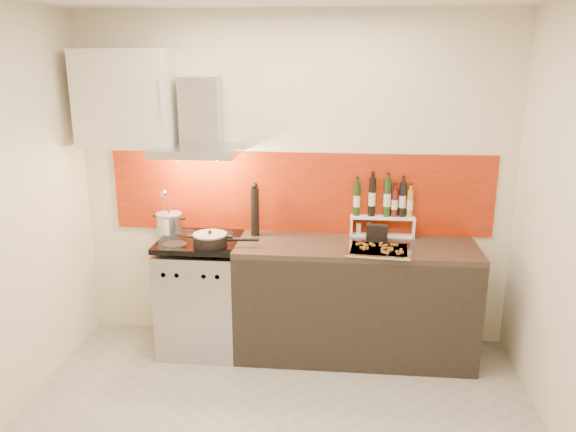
# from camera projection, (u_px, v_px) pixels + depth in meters

# --- Properties ---
(back_wall) EXTENTS (3.40, 0.02, 2.60)m
(back_wall) POSITION_uv_depth(u_px,v_px,m) (294.00, 183.00, 4.42)
(back_wall) COLOR silver
(back_wall) RESTS_ON ground
(backsplash) EXTENTS (3.00, 0.02, 0.64)m
(backsplash) POSITION_uv_depth(u_px,v_px,m) (300.00, 193.00, 4.42)
(backsplash) COLOR maroon
(backsplash) RESTS_ON back_wall
(range_stove) EXTENTS (0.60, 0.60, 0.91)m
(range_stove) POSITION_uv_depth(u_px,v_px,m) (202.00, 295.00, 4.42)
(range_stove) COLOR #B7B7BA
(range_stove) RESTS_ON ground
(counter) EXTENTS (1.80, 0.60, 0.90)m
(counter) POSITION_uv_depth(u_px,v_px,m) (355.00, 300.00, 4.31)
(counter) COLOR black
(counter) RESTS_ON ground
(range_hood) EXTENTS (0.62, 0.50, 0.61)m
(range_hood) POSITION_uv_depth(u_px,v_px,m) (199.00, 127.00, 4.21)
(range_hood) COLOR #B7B7BA
(range_hood) RESTS_ON back_wall
(upper_cabinet) EXTENTS (0.70, 0.35, 0.72)m
(upper_cabinet) POSITION_uv_depth(u_px,v_px,m) (126.00, 99.00, 4.19)
(upper_cabinet) COLOR beige
(upper_cabinet) RESTS_ON back_wall
(stock_pot) EXTENTS (0.21, 0.21, 0.18)m
(stock_pot) POSITION_uv_depth(u_px,v_px,m) (169.00, 222.00, 4.45)
(stock_pot) COLOR #B7B7BA
(stock_pot) RESTS_ON range_stove
(saute_pan) EXTENTS (0.49, 0.25, 0.12)m
(saute_pan) POSITION_uv_depth(u_px,v_px,m) (211.00, 239.00, 4.13)
(saute_pan) COLOR black
(saute_pan) RESTS_ON range_stove
(utensil_jar) EXTENTS (0.08, 0.12, 0.38)m
(utensil_jar) POSITION_uv_depth(u_px,v_px,m) (166.00, 222.00, 4.37)
(utensil_jar) COLOR silver
(utensil_jar) RESTS_ON range_stove
(pepper_mill) EXTENTS (0.07, 0.07, 0.42)m
(pepper_mill) POSITION_uv_depth(u_px,v_px,m) (255.00, 210.00, 4.36)
(pepper_mill) COLOR black
(pepper_mill) RESTS_ON counter
(step_shelf) EXTENTS (0.50, 0.14, 0.46)m
(step_shelf) POSITION_uv_depth(u_px,v_px,m) (383.00, 211.00, 4.34)
(step_shelf) COLOR white
(step_shelf) RESTS_ON counter
(caddy_box) EXTENTS (0.17, 0.09, 0.14)m
(caddy_box) POSITION_uv_depth(u_px,v_px,m) (377.00, 234.00, 4.26)
(caddy_box) COLOR black
(caddy_box) RESTS_ON counter
(baking_tray) EXTENTS (0.49, 0.39, 0.03)m
(baking_tray) POSITION_uv_depth(u_px,v_px,m) (379.00, 250.00, 4.03)
(baking_tray) COLOR silver
(baking_tray) RESTS_ON counter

